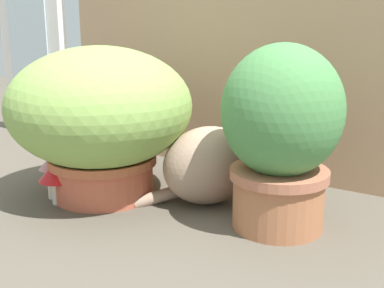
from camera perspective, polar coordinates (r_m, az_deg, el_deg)
name	(u,v)px	position (r m, az deg, el deg)	size (l,w,h in m)	color
ground_plane	(124,202)	(1.40, -7.94, -6.79)	(6.00, 6.00, 0.00)	#544D42
cardboard_backdrop	(221,31)	(1.65, 3.37, 13.01)	(1.26, 0.03, 0.93)	tan
window_panel_white	(32,34)	(2.26, -18.23, 12.17)	(0.37, 0.05, 0.88)	white
grass_planter	(101,115)	(1.40, -10.66, 3.40)	(0.52, 0.52, 0.43)	#C25C43
leafy_planter	(281,132)	(1.18, 10.39, 1.36)	(0.29, 0.29, 0.45)	#AD6A46
cat	(214,161)	(1.35, 2.62, -1.97)	(0.32, 0.32, 0.32)	tan
mushroom_ornament_pink	(52,168)	(1.45, -16.03, -2.76)	(0.08, 0.08, 0.13)	#EBE7C8
mushroom_ornament_red	(58,173)	(1.41, -15.42, -3.29)	(0.11, 0.11, 0.13)	silver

